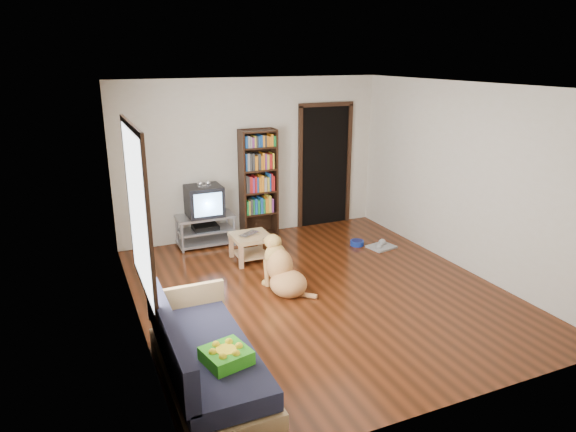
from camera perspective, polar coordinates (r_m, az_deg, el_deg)
name	(u,v)px	position (r m, az deg, el deg)	size (l,w,h in m)	color
ground	(319,291)	(6.76, 3.43, -8.32)	(5.00, 5.00, 0.00)	#52220E
ceiling	(323,86)	(6.10, 3.88, 14.26)	(5.00, 5.00, 0.00)	white
wall_back	(252,158)	(8.55, -4.04, 6.39)	(4.50, 4.50, 0.00)	beige
wall_front	(463,270)	(4.35, 18.82, -5.65)	(4.50, 4.50, 0.00)	beige
wall_left	(131,217)	(5.68, -17.03, -0.09)	(5.00, 5.00, 0.00)	beige
wall_right	(465,178)	(7.57, 19.03, 4.03)	(5.00, 5.00, 0.00)	beige
green_cushion	(226,356)	(4.58, -6.88, -15.16)	(0.36, 0.36, 0.12)	green
laptop	(251,235)	(7.56, -4.08, -2.08)	(0.33, 0.21, 0.03)	silver
dog_bowl	(357,243)	(8.35, 7.68, -2.98)	(0.22, 0.22, 0.08)	navy
grey_rag	(381,247)	(8.32, 10.33, -3.38)	(0.40, 0.32, 0.03)	#989898
window	(138,211)	(5.15, -16.35, 0.51)	(0.03, 1.46, 1.70)	white
doorway	(325,163)	(9.09, 4.11, 5.91)	(1.03, 0.05, 2.19)	black
tv_stand	(206,229)	(8.33, -9.14, -1.43)	(0.90, 0.45, 0.50)	#99999E
crt_tv	(204,200)	(8.21, -9.34, 1.74)	(0.55, 0.52, 0.58)	black
bookshelf	(258,178)	(8.48, -3.32, 4.25)	(0.60, 0.30, 1.80)	black
sofa	(204,362)	(4.93, -9.31, -15.74)	(0.80, 1.80, 0.80)	tan
coffee_table	(251,242)	(7.63, -4.14, -2.95)	(0.55, 0.55, 0.40)	tan
dog	(282,271)	(6.65, -0.63, -6.14)	(0.58, 0.84, 0.75)	#BA8347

